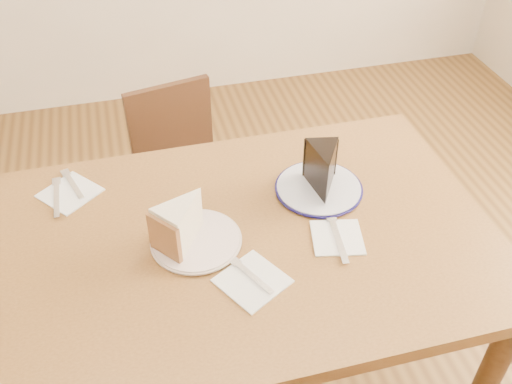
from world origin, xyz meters
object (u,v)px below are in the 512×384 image
object	(u,v)px
plate_cream	(196,241)
carrot_cake	(185,222)
table	(247,263)
chair_far	(186,178)
chocolate_cake	(323,173)
plate_navy	(319,188)

from	to	relation	value
plate_cream	carrot_cake	distance (m)	0.06
table	chair_far	bearing A→B (deg)	95.74
table	chair_far	xyz separation A→B (m)	(-0.07, 0.68, -0.24)
plate_cream	chair_far	bearing A→B (deg)	85.31
chair_far	chocolate_cake	distance (m)	0.76
plate_navy	chocolate_cake	bearing A→B (deg)	-70.86
plate_cream	carrot_cake	world-z (taller)	carrot_cake
table	chocolate_cake	world-z (taller)	chocolate_cake
plate_cream	carrot_cake	bearing A→B (deg)	153.55
chair_far	chocolate_cake	world-z (taller)	chocolate_cake
chair_far	chocolate_cake	bearing A→B (deg)	105.53
carrot_cake	table	bearing A→B (deg)	45.26
plate_cream	chocolate_cake	world-z (taller)	chocolate_cake
chair_far	carrot_cake	distance (m)	0.78
table	chocolate_cake	bearing A→B (deg)	24.46
table	plate_cream	distance (m)	0.16
carrot_cake	chocolate_cake	size ratio (longest dim) A/B	1.03
plate_cream	chocolate_cake	size ratio (longest dim) A/B	1.72
carrot_cake	chocolate_cake	world-z (taller)	chocolate_cake
carrot_cake	chocolate_cake	bearing A→B (deg)	64.81
table	chair_far	distance (m)	0.72
chair_far	carrot_cake	bearing A→B (deg)	71.54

